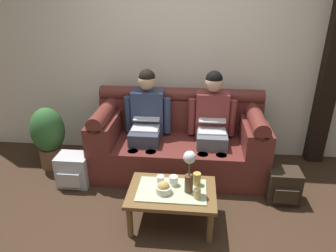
# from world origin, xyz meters

# --- Properties ---
(ground_plane) EXTENTS (14.00, 14.00, 0.00)m
(ground_plane) POSITION_xyz_m (0.00, 0.00, 0.00)
(ground_plane) COLOR #382619
(back_wall_patterned) EXTENTS (6.00, 0.12, 2.90)m
(back_wall_patterned) POSITION_xyz_m (0.00, 1.70, 1.45)
(back_wall_patterned) COLOR silver
(back_wall_patterned) RESTS_ON ground_plane
(timber_pillar) EXTENTS (0.20, 0.20, 2.90)m
(timber_pillar) POSITION_xyz_m (1.75, 1.58, 1.45)
(timber_pillar) COLOR black
(timber_pillar) RESTS_ON ground_plane
(couch) EXTENTS (2.00, 0.88, 0.96)m
(couch) POSITION_xyz_m (0.00, 1.17, 0.38)
(couch) COLOR maroon
(couch) RESTS_ON ground_plane
(person_left) EXTENTS (0.56, 0.67, 1.22)m
(person_left) POSITION_xyz_m (-0.38, 1.17, 0.66)
(person_left) COLOR #383D4C
(person_left) RESTS_ON ground_plane
(person_right) EXTENTS (0.56, 0.67, 1.22)m
(person_right) POSITION_xyz_m (0.38, 1.17, 0.66)
(person_right) COLOR #595B66
(person_right) RESTS_ON ground_plane
(coffee_table) EXTENTS (0.81, 0.56, 0.36)m
(coffee_table) POSITION_xyz_m (0.00, 0.18, 0.31)
(coffee_table) COLOR brown
(coffee_table) RESTS_ON ground_plane
(flower_vase) EXTENTS (0.11, 0.11, 0.41)m
(flower_vase) POSITION_xyz_m (0.15, 0.17, 0.61)
(flower_vase) COLOR brown
(flower_vase) RESTS_ON coffee_table
(snack_bowl) EXTENTS (0.14, 0.14, 0.12)m
(snack_bowl) POSITION_xyz_m (-0.07, 0.13, 0.41)
(snack_bowl) COLOR silver
(snack_bowl) RESTS_ON coffee_table
(cup_near_left) EXTENTS (0.07, 0.07, 0.08)m
(cup_near_left) POSITION_xyz_m (-0.12, 0.27, 0.40)
(cup_near_left) COLOR white
(cup_near_left) RESTS_ON coffee_table
(cup_near_right) EXTENTS (0.07, 0.07, 0.12)m
(cup_near_right) POSITION_xyz_m (0.23, 0.30, 0.42)
(cup_near_right) COLOR gold
(cup_near_right) RESTS_ON coffee_table
(cup_far_center) EXTENTS (0.06, 0.06, 0.09)m
(cup_far_center) POSITION_xyz_m (0.23, 0.08, 0.41)
(cup_far_center) COLOR #DBB77A
(cup_far_center) RESTS_ON coffee_table
(cup_far_left) EXTENTS (0.08, 0.08, 0.09)m
(cup_far_left) POSITION_xyz_m (0.01, 0.27, 0.41)
(cup_far_left) COLOR white
(cup_far_left) RESTS_ON coffee_table
(backpack_right) EXTENTS (0.33, 0.30, 0.35)m
(backpack_right) POSITION_xyz_m (1.13, 0.64, 0.17)
(backpack_right) COLOR #2D2319
(backpack_right) RESTS_ON ground_plane
(backpack_left) EXTENTS (0.35, 0.31, 0.36)m
(backpack_left) POSITION_xyz_m (-1.16, 0.70, 0.18)
(backpack_left) COLOR #B7B7BC
(backpack_left) RESTS_ON ground_plane
(potted_plant) EXTENTS (0.40, 0.40, 0.78)m
(potted_plant) POSITION_xyz_m (-1.58, 1.06, 0.43)
(potted_plant) COLOR brown
(potted_plant) RESTS_ON ground_plane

